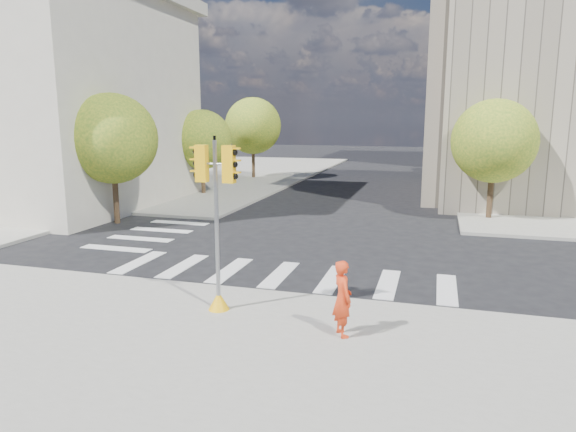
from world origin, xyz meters
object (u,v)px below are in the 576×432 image
(traffic_signal, at_px, (217,238))
(lamp_near, at_px, (497,129))
(lamp_far, at_px, (479,126))
(planter_wall, at_px, (36,212))
(photographer, at_px, (342,298))

(traffic_signal, bearing_deg, lamp_near, 68.59)
(lamp_near, distance_m, lamp_far, 14.00)
(lamp_far, relative_size, traffic_signal, 1.76)
(planter_wall, bearing_deg, traffic_signal, -9.63)
(traffic_signal, height_order, planter_wall, traffic_signal)
(lamp_near, height_order, photographer, lamp_near)
(lamp_far, distance_m, traffic_signal, 35.03)
(lamp_near, distance_m, planter_wall, 25.61)
(lamp_near, xyz_separation_m, planter_wall, (-23.00, -10.47, -4.18))
(planter_wall, bearing_deg, lamp_near, 47.99)
(lamp_far, relative_size, photographer, 4.45)
(lamp_far, distance_m, photographer, 35.14)
(lamp_far, xyz_separation_m, traffic_signal, (-8.61, -33.87, -2.47))
(photographer, height_order, planter_wall, photographer)
(planter_wall, bearing_deg, lamp_far, 70.28)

